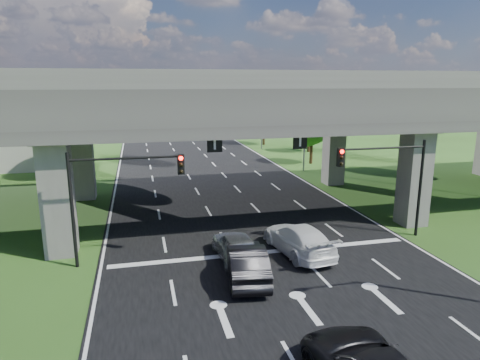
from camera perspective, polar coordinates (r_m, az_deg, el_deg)
name	(u,v)px	position (r m, az deg, el deg)	size (l,w,h in m)	color
ground	(285,280)	(21.35, 6.08, -13.14)	(160.00, 160.00, 0.00)	#284415
road	(238,218)	(30.27, -0.25, -5.03)	(18.00, 120.00, 0.03)	black
overpass	(232,103)	(30.76, -1.13, 10.27)	(80.00, 15.00, 10.00)	#322F2D
signal_right	(390,172)	(26.77, 19.40, 1.06)	(5.76, 0.54, 6.00)	black
signal_left	(116,186)	(22.60, -16.26, -0.82)	(5.76, 0.54, 6.00)	black
streetlight_far	(302,116)	(45.34, 8.23, 8.40)	(3.38, 0.25, 10.00)	gray
streetlight_beyond	(259,107)	(60.47, 2.59, 9.64)	(3.38, 0.25, 10.00)	gray
tree_left_near	(59,130)	(44.86, -23.01, 6.14)	(4.50, 4.50, 7.80)	black
tree_left_mid	(43,129)	(53.30, -24.79, 6.20)	(3.91, 3.90, 6.76)	black
tree_left_far	(87,114)	(60.50, -19.71, 8.23)	(4.80, 4.80, 8.32)	black
tree_right_near	(313,125)	(50.27, 9.64, 7.24)	(4.20, 4.20, 7.28)	black
tree_right_mid	(310,121)	(58.80, 9.29, 7.75)	(3.91, 3.90, 6.76)	black
tree_right_far	(264,113)	(64.92, 3.26, 8.95)	(4.50, 4.50, 7.80)	black
car_silver	(236,246)	(23.01, -0.51, -8.84)	(1.87, 4.65, 1.59)	#ADB1B5
car_dark	(246,262)	(21.05, 0.84, -10.85)	(1.78, 5.12, 1.69)	black
car_white	(298,239)	(24.18, 7.80, -7.80)	(2.28, 5.61, 1.63)	white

